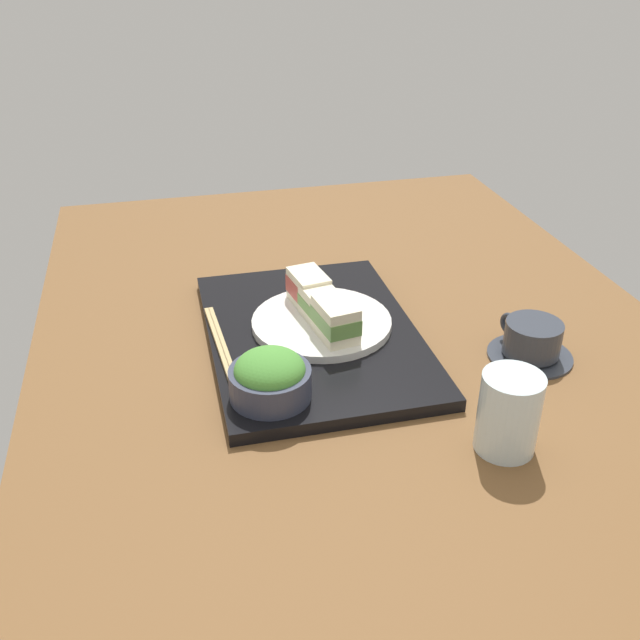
{
  "coord_description": "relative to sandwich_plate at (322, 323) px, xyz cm",
  "views": [
    {
      "loc": [
        91.76,
        -28.26,
        57.75
      ],
      "look_at": [
        2.36,
        -6.83,
        5.0
      ],
      "focal_mm": 39.88,
      "sensor_mm": 36.0,
      "label": 1
    }
  ],
  "objects": [
    {
      "name": "salad_bowl",
      "position": [
        16.42,
        -10.93,
        2.45
      ],
      "size": [
        10.95,
        10.95,
        6.72
      ],
      "color": "#33384C",
      "rests_on": "serving_tray"
    },
    {
      "name": "drinking_glass",
      "position": [
        31.07,
        15.8,
        2.71
      ],
      "size": [
        7.54,
        7.54,
        10.52
      ],
      "primitive_type": "cylinder",
      "color": "silver",
      "rests_on": "ground_plane"
    },
    {
      "name": "sandwich_plate",
      "position": [
        0.0,
        0.0,
        0.0
      ],
      "size": [
        21.7,
        21.7,
        1.22
      ],
      "primitive_type": "cylinder",
      "color": "silver",
      "rests_on": "serving_tray"
    },
    {
      "name": "serving_tray",
      "position": [
        0.51,
        -1.66,
        -1.58
      ],
      "size": [
        44.77,
        31.48,
        1.94
      ],
      "primitive_type": "cube",
      "color": "black",
      "rests_on": "ground_plane"
    },
    {
      "name": "sandwich_near",
      "position": [
        -5.46,
        -0.81,
        3.28
      ],
      "size": [
        8.22,
        6.23,
        5.34
      ],
      "color": "#EFE5C1",
      "rests_on": "sandwich_plate"
    },
    {
      "name": "coffee_cup",
      "position": [
        12.86,
        28.93,
        0.13
      ],
      "size": [
        12.69,
        12.59,
        5.82
      ],
      "color": "#333842",
      "rests_on": "ground_plane"
    },
    {
      "name": "sandwich_middle",
      "position": [
        0.0,
        -0.0,
        3.01
      ],
      "size": [
        8.24,
        6.2,
        4.79
      ],
      "color": "#EFE5C1",
      "rests_on": "sandwich_plate"
    },
    {
      "name": "sandwich_far",
      "position": [
        5.46,
        0.81,
        3.43
      ],
      "size": [
        8.35,
        6.17,
        5.64
      ],
      "color": "#EFE5C1",
      "rests_on": "sandwich_plate"
    },
    {
      "name": "ground_plane",
      "position": [
        0.97,
        5.78,
        -4.05
      ],
      "size": [
        140.0,
        100.0,
        3.0
      ],
      "primitive_type": "cube",
      "color": "brown"
    },
    {
      "name": "chopsticks_pair",
      "position": [
        2.42,
        -15.94,
        -0.26
      ],
      "size": [
        22.45,
        2.7,
        0.7
      ],
      "color": "tan",
      "rests_on": "serving_tray"
    }
  ]
}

